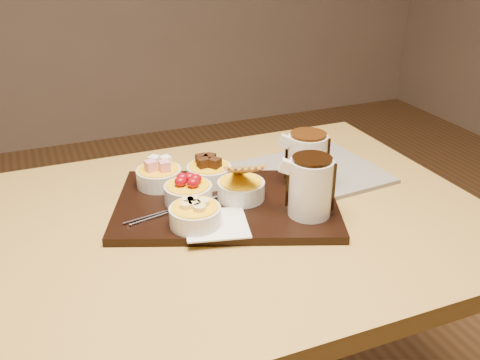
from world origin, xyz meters
name	(u,v)px	position (x,y,z in m)	size (l,w,h in m)	color
dining_table	(200,262)	(0.00, 0.00, 0.65)	(1.20, 0.80, 0.75)	#B49042
serving_board	(227,204)	(0.07, 0.03, 0.76)	(0.46, 0.30, 0.02)	black
napkin	(216,224)	(0.02, -0.05, 0.77)	(0.12, 0.12, 0.00)	white
bowl_marshmallows	(159,177)	(-0.04, 0.16, 0.79)	(0.10, 0.10, 0.04)	silver
bowl_cake	(209,174)	(0.07, 0.13, 0.79)	(0.10, 0.10, 0.04)	silver
bowl_strawberries	(188,194)	(0.00, 0.06, 0.79)	(0.10, 0.10, 0.04)	silver
bowl_biscotti	(241,190)	(0.11, 0.03, 0.79)	(0.10, 0.10, 0.04)	silver
bowl_bananas	(195,216)	(-0.02, -0.04, 0.79)	(0.10, 0.10, 0.04)	silver
pitcher_dark_chocolate	(310,188)	(0.21, -0.09, 0.83)	(0.09, 0.09, 0.12)	silver
pitcher_milk_chocolate	(307,161)	(0.26, 0.03, 0.83)	(0.09, 0.09, 0.12)	silver
fondue_skewers	(183,206)	(-0.02, 0.04, 0.77)	(0.26, 0.03, 0.01)	silver
newspaper	(308,174)	(0.31, 0.11, 0.76)	(0.33, 0.27, 0.01)	beige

